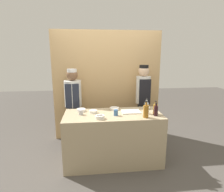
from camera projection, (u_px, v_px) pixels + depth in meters
ground_plane at (113, 160)px, 3.42m from camera, size 14.00×14.00×0.00m
cabinet_wall at (107, 86)px, 4.25m from camera, size 2.38×0.18×2.40m
counter at (113, 138)px, 3.33m from camera, size 1.67×0.76×0.89m
sauce_bowl_orange at (81, 110)px, 3.36m from camera, size 0.16×0.16×0.05m
sauce_bowl_yellow at (93, 111)px, 3.27m from camera, size 0.14×0.14×0.05m
sauce_bowl_brown at (100, 117)px, 2.97m from camera, size 0.15×0.15×0.06m
sauce_bowl_white at (115, 108)px, 3.45m from camera, size 0.17×0.17×0.04m
sauce_bowl_green at (146, 108)px, 3.50m from camera, size 0.13×0.13×0.05m
cutting_board at (131, 112)px, 3.31m from camera, size 0.32×0.24×0.02m
bottle_vinegar at (155, 109)px, 3.19m from camera, size 0.08×0.08×0.23m
bottle_wine at (156, 111)px, 3.10m from camera, size 0.07×0.07×0.22m
bottle_amber at (146, 111)px, 3.01m from camera, size 0.09×0.09×0.28m
bottle_clear at (147, 108)px, 3.21m from camera, size 0.07×0.07×0.26m
cup_steel at (81, 112)px, 3.17m from camera, size 0.08×0.08×0.09m
cup_blue at (116, 113)px, 3.12m from camera, size 0.07×0.07×0.10m
chef_left at (73, 104)px, 3.88m from camera, size 0.34×0.34×1.61m
chef_right at (143, 100)px, 4.03m from camera, size 0.30×0.30×1.68m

